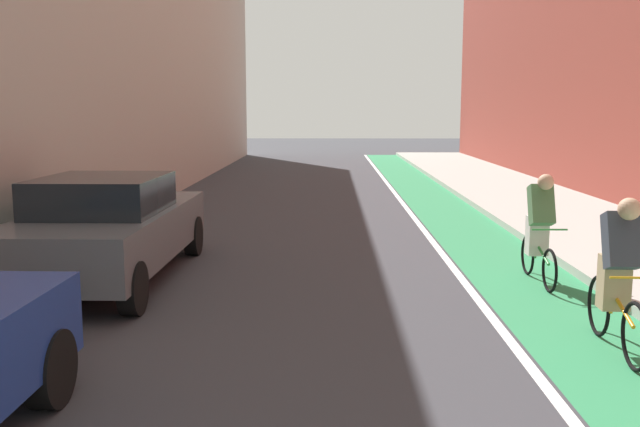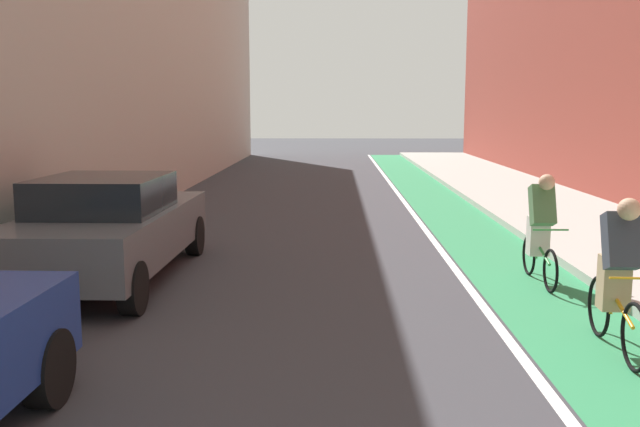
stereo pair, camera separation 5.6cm
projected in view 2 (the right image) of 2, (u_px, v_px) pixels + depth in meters
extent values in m
plane|color=#38383D|center=(319.00, 216.00, 16.39)|extent=(89.83, 89.83, 0.00)
cube|color=#2D8451|center=(441.00, 205.00, 18.30)|extent=(1.60, 40.83, 0.00)
cube|color=white|center=(406.00, 205.00, 18.32)|extent=(0.12, 40.83, 0.00)
cube|color=#A8A59E|center=(539.00, 202.00, 18.24)|extent=(3.47, 40.83, 0.14)
cube|color=#B2ADA3|center=(94.00, 2.00, 17.73)|extent=(3.00, 40.83, 10.30)
cylinder|color=black|center=(48.00, 368.00, 5.83)|extent=(0.23, 0.66, 0.66)
cube|color=#595B60|center=(111.00, 233.00, 10.18)|extent=(1.91, 4.68, 0.70)
cube|color=black|center=(103.00, 196.00, 9.87)|extent=(1.65, 1.98, 0.55)
cylinder|color=black|center=(96.00, 235.00, 12.02)|extent=(0.23, 0.66, 0.66)
cylinder|color=black|center=(195.00, 236.00, 11.97)|extent=(0.23, 0.66, 0.66)
cylinder|color=black|center=(133.00, 288.00, 8.45)|extent=(0.23, 0.66, 0.66)
torus|color=black|center=(634.00, 337.00, 6.62)|extent=(0.07, 0.67, 0.67)
torus|color=black|center=(599.00, 306.00, 7.66)|extent=(0.07, 0.67, 0.67)
cylinder|color=gold|center=(617.00, 300.00, 7.11)|extent=(0.09, 0.96, 0.33)
cylinder|color=gold|center=(611.00, 287.00, 7.27)|extent=(0.04, 0.12, 0.55)
cylinder|color=gold|center=(635.00, 278.00, 6.62)|extent=(0.48, 0.05, 0.02)
cube|color=tan|center=(614.00, 283.00, 7.19)|extent=(0.29, 0.25, 0.56)
cube|color=#333842|center=(621.00, 241.00, 6.99)|extent=(0.34, 0.41, 0.60)
sphere|color=tan|center=(629.00, 209.00, 6.79)|extent=(0.22, 0.22, 0.22)
cube|color=#4C7247|center=(617.00, 237.00, 7.11)|extent=(0.27, 0.29, 0.39)
torus|color=black|center=(550.00, 271.00, 9.48)|extent=(0.04, 0.60, 0.60)
torus|color=black|center=(529.00, 255.00, 10.52)|extent=(0.04, 0.60, 0.60)
cylinder|color=#338C3F|center=(540.00, 247.00, 9.97)|extent=(0.04, 0.96, 0.33)
cylinder|color=#338C3F|center=(536.00, 240.00, 10.14)|extent=(0.04, 0.12, 0.55)
cylinder|color=#338C3F|center=(551.00, 230.00, 9.48)|extent=(0.48, 0.03, 0.02)
cube|color=beige|center=(538.00, 236.00, 10.05)|extent=(0.28, 0.24, 0.56)
cube|color=#4C7247|center=(542.00, 205.00, 9.85)|extent=(0.32, 0.40, 0.60)
sphere|color=tan|center=(547.00, 182.00, 9.65)|extent=(0.22, 0.22, 0.22)
cube|color=beige|center=(540.00, 203.00, 9.97)|extent=(0.26, 0.27, 0.39)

